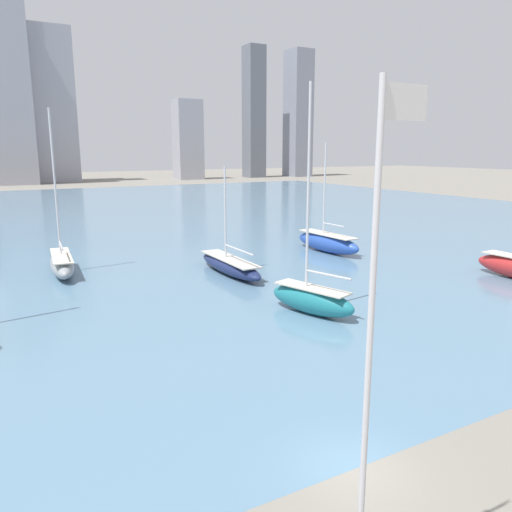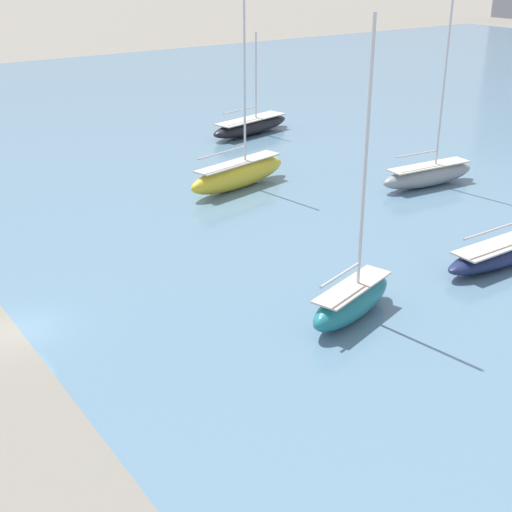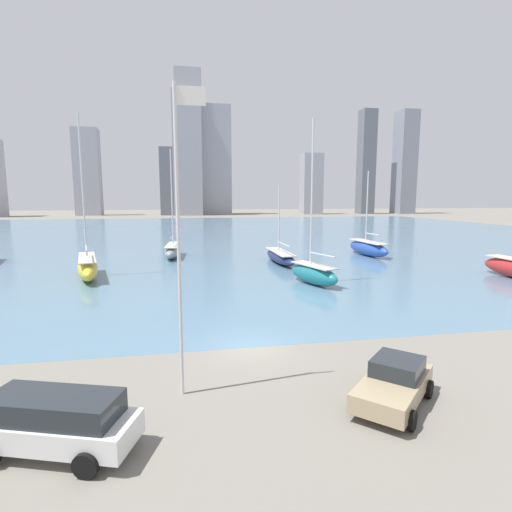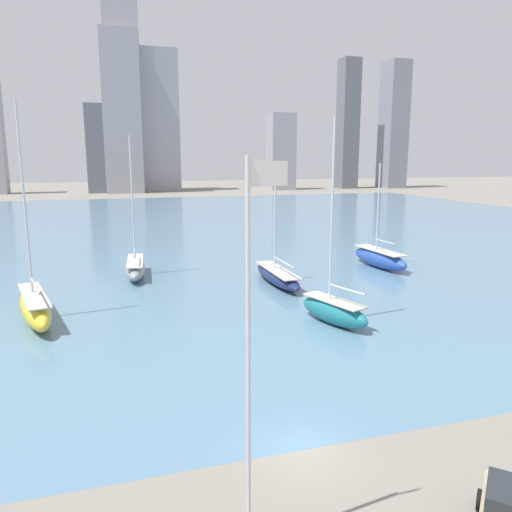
% 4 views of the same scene
% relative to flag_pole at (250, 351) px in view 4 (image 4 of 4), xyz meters
% --- Properties ---
extents(ground_plane, '(500.00, 500.00, 0.00)m').
position_rel_flag_pole_xyz_m(ground_plane, '(3.68, 4.56, -6.70)').
color(ground_plane, gray).
extents(harbor_water, '(180.00, 140.00, 0.00)m').
position_rel_flag_pole_xyz_m(harbor_water, '(3.68, 74.56, -6.70)').
color(harbor_water, slate).
rests_on(harbor_water, ground_plane).
extents(flag_pole, '(1.24, 0.14, 12.42)m').
position_rel_flag_pole_xyz_m(flag_pole, '(0.00, 0.00, 0.00)').
color(flag_pole, silver).
rests_on(flag_pole, ground_plane).
extents(distant_city_skyline, '(209.09, 23.84, 65.26)m').
position_rel_flag_pole_xyz_m(distant_city_skyline, '(1.85, 174.32, 17.66)').
color(distant_city_skyline, gray).
rests_on(distant_city_skyline, ground_plane).
extents(sailboat_blue, '(2.87, 9.72, 11.73)m').
position_rel_flag_pole_xyz_m(sailboat_blue, '(25.81, 35.79, -5.62)').
color(sailboat_blue, '#284CA8').
rests_on(sailboat_blue, harbor_water).
extents(sailboat_navy, '(2.34, 10.84, 9.56)m').
position_rel_flag_pole_xyz_m(sailboat_navy, '(12.20, 32.15, -5.93)').
color(sailboat_navy, '#19234C').
rests_on(sailboat_navy, harbor_water).
extents(sailboat_teal, '(3.80, 7.00, 15.23)m').
position_rel_flag_pole_xyz_m(sailboat_teal, '(12.21, 19.33, -5.61)').
color(sailboat_teal, '#1E757F').
rests_on(sailboat_teal, harbor_water).
extents(sailboat_gray, '(2.68, 9.22, 14.52)m').
position_rel_flag_pole_xyz_m(sailboat_gray, '(-1.13, 39.26, -5.70)').
color(sailboat_gray, gray).
rests_on(sailboat_gray, harbor_water).
extents(sailboat_yellow, '(4.12, 10.34, 16.45)m').
position_rel_flag_pole_xyz_m(sailboat_yellow, '(-9.39, 26.39, -5.51)').
color(sailboat_yellow, yellow).
rests_on(sailboat_yellow, harbor_water).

